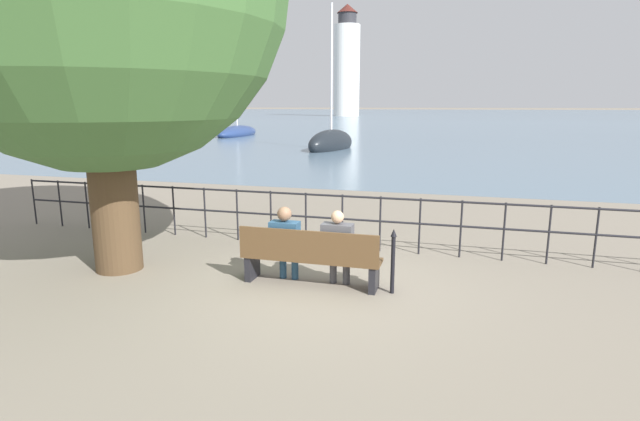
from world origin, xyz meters
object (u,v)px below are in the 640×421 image
object	(u,v)px
sailboat_1	(237,133)
sailboat_2	(331,143)
park_bench	(310,258)
seated_person_left	(286,240)
seated_person_right	(338,245)
closed_umbrella	(393,258)
harbor_lighthouse	(347,65)

from	to	relation	value
sailboat_1	sailboat_2	xyz separation A→B (m)	(11.64, -11.36, 0.11)
park_bench	sailboat_1	xyz separation A→B (m)	(-17.33, 34.51, -0.16)
seated_person_left	seated_person_right	size ratio (longest dim) A/B	1.01
seated_person_left	sailboat_2	distance (m)	23.67
sailboat_1	sailboat_2	bearing A→B (deg)	-47.66
seated_person_left	sailboat_1	xyz separation A→B (m)	(-16.91, 34.43, -0.38)
seated_person_left	closed_umbrella	xyz separation A→B (m)	(1.67, -0.05, -0.12)
sailboat_2	seated_person_left	bearing A→B (deg)	-66.59
park_bench	sailboat_1	bearing A→B (deg)	116.66
park_bench	closed_umbrella	bearing A→B (deg)	1.41
closed_umbrella	seated_person_right	bearing A→B (deg)	176.59
park_bench	closed_umbrella	xyz separation A→B (m)	(1.25, 0.03, 0.10)
seated_person_left	closed_umbrella	world-z (taller)	seated_person_left
closed_umbrella	park_bench	bearing A→B (deg)	-178.59
park_bench	harbor_lighthouse	distance (m)	119.09
park_bench	closed_umbrella	size ratio (longest dim) A/B	2.21
sailboat_1	harbor_lighthouse	bearing A→B (deg)	92.62
park_bench	sailboat_2	size ratio (longest dim) A/B	0.24
seated_person_right	sailboat_2	size ratio (longest dim) A/B	0.13
sailboat_1	sailboat_2	size ratio (longest dim) A/B	0.91
seated_person_left	harbor_lighthouse	size ratio (longest dim) A/B	0.05
seated_person_left	sailboat_1	world-z (taller)	sailboat_1
seated_person_left	sailboat_1	size ratio (longest dim) A/B	0.14
sailboat_2	harbor_lighthouse	bearing A→B (deg)	112.84
seated_person_right	park_bench	bearing A→B (deg)	-169.02
park_bench	seated_person_right	distance (m)	0.47
seated_person_right	sailboat_1	xyz separation A→B (m)	(-17.74, 34.43, -0.37)
seated_person_right	closed_umbrella	size ratio (longest dim) A/B	1.22
seated_person_left	sailboat_1	distance (m)	38.36
closed_umbrella	sailboat_1	xyz separation A→B (m)	(-18.58, 34.48, -0.26)
closed_umbrella	sailboat_1	distance (m)	39.17
sailboat_2	harbor_lighthouse	xyz separation A→B (m)	(-20.16, 92.51, 11.79)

